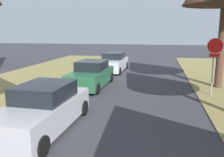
{
  "coord_description": "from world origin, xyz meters",
  "views": [
    {
      "loc": [
        1.6,
        -0.58,
        3.34
      ],
      "look_at": [
        -0.11,
        7.75,
        1.62
      ],
      "focal_mm": 37.55,
      "sensor_mm": 36.0,
      "label": 1
    }
  ],
  "objects": [
    {
      "name": "parked_sedan_white",
      "position": [
        -2.25,
        18.75,
        0.72
      ],
      "size": [
        2.04,
        4.44,
        1.57
      ],
      "color": "white",
      "rests_on": "ground"
    },
    {
      "name": "stop_sign_far",
      "position": [
        4.32,
        12.14,
        2.19
      ],
      "size": [
        0.81,
        0.3,
        2.97
      ],
      "color": "#9EA0A5",
      "rests_on": "grass_verge_right"
    },
    {
      "name": "parked_sedan_green",
      "position": [
        -2.46,
        12.94,
        0.72
      ],
      "size": [
        2.04,
        4.44,
        1.57
      ],
      "color": "#28663D",
      "rests_on": "ground"
    },
    {
      "name": "parked_sedan_silver",
      "position": [
        -2.25,
        6.45,
        0.72
      ],
      "size": [
        2.04,
        4.44,
        1.57
      ],
      "color": "#BCBCC1",
      "rests_on": "ground"
    }
  ]
}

